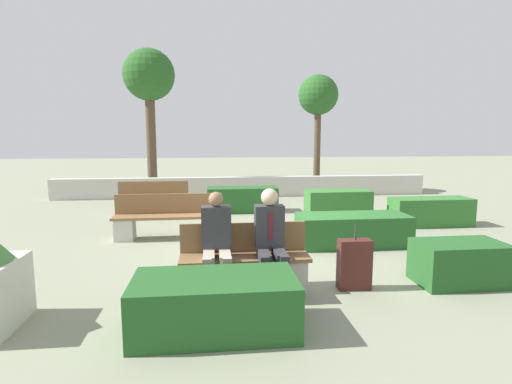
{
  "coord_description": "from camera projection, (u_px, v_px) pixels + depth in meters",
  "views": [
    {
      "loc": [
        -1.1,
        -7.52,
        2.04
      ],
      "look_at": [
        -0.21,
        0.5,
        0.9
      ],
      "focal_mm": 28.0,
      "sensor_mm": 36.0,
      "label": 1
    }
  ],
  "objects": [
    {
      "name": "ground_plane",
      "position": [
        269.0,
        241.0,
        7.81
      ],
      "size": [
        60.0,
        60.0,
        0.0
      ],
      "primitive_type": "plane",
      "color": "gray"
    },
    {
      "name": "hedge_block_near_right",
      "position": [
        431.0,
        212.0,
        9.13
      ],
      "size": [
        1.81,
        0.64,
        0.63
      ],
      "color": "#33702D",
      "rests_on": "ground_plane"
    },
    {
      "name": "bench_right_side",
      "position": [
        153.0,
        203.0,
        10.2
      ],
      "size": [
        1.78,
        0.49,
        0.87
      ],
      "rotation": [
        0.0,
        0.0,
        0.1
      ],
      "color": "brown",
      "rests_on": "ground_plane"
    },
    {
      "name": "hedge_block_mid_right",
      "position": [
        460.0,
        263.0,
        5.53
      ],
      "size": [
        1.19,
        0.7,
        0.59
      ],
      "color": "#235623",
      "rests_on": "ground_plane"
    },
    {
      "name": "hedge_block_far_left",
      "position": [
        338.0,
        206.0,
        9.48
      ],
      "size": [
        1.5,
        0.66,
        0.76
      ],
      "color": "#33702D",
      "rests_on": "ground_plane"
    },
    {
      "name": "tree_leftmost",
      "position": [
        149.0,
        79.0,
        13.68
      ],
      "size": [
        1.77,
        1.77,
        5.0
      ],
      "color": "brown",
      "rests_on": "ground_plane"
    },
    {
      "name": "perimeter_wall",
      "position": [
        245.0,
        187.0,
        13.43
      ],
      "size": [
        12.5,
        0.3,
        0.67
      ],
      "color": "beige",
      "rests_on": "ground_plane"
    },
    {
      "name": "hedge_block_far_right",
      "position": [
        242.0,
        199.0,
        10.78
      ],
      "size": [
        1.88,
        0.7,
        0.66
      ],
      "color": "#235623",
      "rests_on": "ground_plane"
    },
    {
      "name": "bench_front",
      "position": [
        245.0,
        266.0,
        5.3
      ],
      "size": [
        1.71,
        0.49,
        0.87
      ],
      "color": "brown",
      "rests_on": "ground_plane"
    },
    {
      "name": "bench_left_side",
      "position": [
        169.0,
        221.0,
        7.99
      ],
      "size": [
        2.15,
        0.48,
        0.87
      ],
      "rotation": [
        0.0,
        0.0,
        0.0
      ],
      "color": "brown",
      "rests_on": "ground_plane"
    },
    {
      "name": "person_seated_man",
      "position": [
        271.0,
        236.0,
        5.14
      ],
      "size": [
        0.38,
        0.63,
        1.36
      ],
      "color": "#333338",
      "rests_on": "ground_plane"
    },
    {
      "name": "person_seated_woman",
      "position": [
        217.0,
        240.0,
        5.06
      ],
      "size": [
        0.38,
        0.63,
        1.33
      ],
      "color": "#B2A893",
      "rests_on": "ground_plane"
    },
    {
      "name": "suitcase",
      "position": [
        354.0,
        264.0,
        5.33
      ],
      "size": [
        0.44,
        0.19,
        0.88
      ],
      "color": "#471E19",
      "rests_on": "ground_plane"
    },
    {
      "name": "hedge_block_mid_left",
      "position": [
        215.0,
        304.0,
        4.18
      ],
      "size": [
        1.71,
        0.88,
        0.58
      ],
      "color": "#235623",
      "rests_on": "ground_plane"
    },
    {
      "name": "tree_center_left",
      "position": [
        318.0,
        98.0,
        14.43
      ],
      "size": [
        1.44,
        1.44,
        4.22
      ],
      "color": "brown",
      "rests_on": "ground_plane"
    },
    {
      "name": "hedge_block_near_left",
      "position": [
        353.0,
        230.0,
        7.48
      ],
      "size": [
        2.05,
        0.83,
        0.58
      ],
      "color": "#286028",
      "rests_on": "ground_plane"
    }
  ]
}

